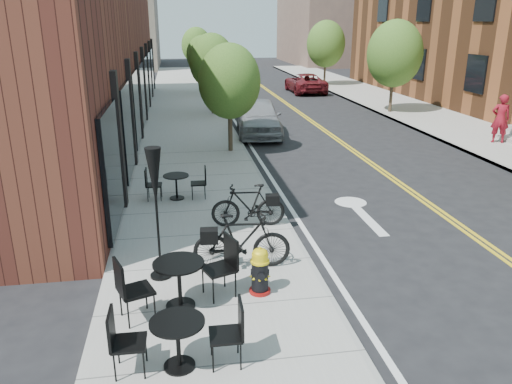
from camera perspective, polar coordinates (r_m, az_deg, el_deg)
ground at (r=10.16m, az=6.24°, el=-8.07°), size 120.00×120.00×0.00m
sidewalk_near at (r=19.26m, az=-7.41°, el=5.12°), size 4.00×70.00×0.12m
sidewalk_far at (r=22.97m, az=24.22°, el=5.84°), size 4.00×70.00×0.12m
building_near at (r=23.09m, az=-19.81°, el=15.11°), size 5.00×28.00×7.00m
bg_building_left at (r=56.98m, az=-15.52°, el=18.64°), size 8.00×14.00×10.00m
bg_building_right at (r=61.58m, az=8.87°, el=19.97°), size 10.00×16.00×12.00m
tree_near_a at (r=17.93m, az=-3.05°, el=12.50°), size 2.20×2.20×3.81m
tree_near_b at (r=25.86m, az=-5.06°, el=14.65°), size 2.30×2.30×3.98m
tree_near_c at (r=33.83m, az=-6.12°, el=15.28°), size 2.10×2.10×3.67m
tree_near_d at (r=41.80m, az=-6.81°, el=16.28°), size 2.40×2.40×4.11m
tree_far_b at (r=27.14m, az=15.56°, el=14.98°), size 2.80×2.80×4.62m
tree_far_c at (r=38.39m, az=8.00°, el=16.41°), size 2.80×2.80×4.62m
fire_hydrant at (r=8.67m, az=0.45°, el=-9.04°), size 0.44×0.44×0.86m
bicycle_left at (r=11.35m, az=-0.91°, el=-1.55°), size 1.72×0.61×1.01m
bicycle_right at (r=9.43m, az=-1.63°, el=-5.64°), size 1.88×0.66×1.11m
bistro_set_a at (r=7.02m, az=-8.92°, el=-16.08°), size 1.72×0.76×0.93m
bistro_set_b at (r=8.31m, az=-8.78°, el=-9.66°), size 1.97×1.15×1.04m
bistro_set_c at (r=13.34m, az=-9.10°, el=0.99°), size 1.57×0.70×0.84m
patio_umbrella at (r=8.85m, az=-11.47°, el=0.65°), size 0.40×0.40×2.45m
parked_car_a at (r=21.35m, az=0.29°, el=8.56°), size 2.23×4.64×1.53m
parked_car_b at (r=29.46m, az=-1.34°, el=11.19°), size 1.82×4.09×1.31m
parked_car_c at (r=36.75m, az=-2.76°, el=12.90°), size 2.81×5.58×1.56m
parked_car_far at (r=34.91m, az=5.65°, el=12.30°), size 2.17×4.67×1.29m
pedestrian at (r=21.57m, az=26.15°, el=7.53°), size 0.80×0.66×1.87m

